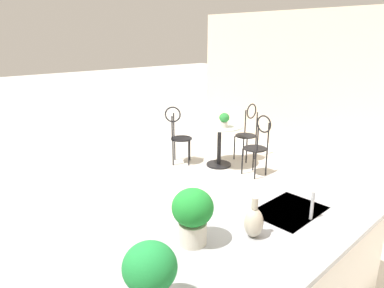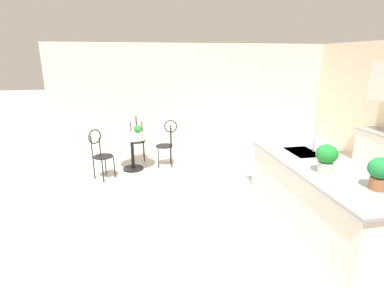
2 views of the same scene
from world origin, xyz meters
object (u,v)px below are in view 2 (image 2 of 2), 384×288
(potted_plant_counter_far, at_px, (380,172))
(vase_on_counter, at_px, (324,155))
(bistro_table, at_px, (132,150))
(potted_plant_counter_near, at_px, (326,157))
(potted_plant_on_table, at_px, (138,130))
(chair_near_window, at_px, (100,152))
(chair_toward_desk, at_px, (137,136))
(chair_by_island, at_px, (167,141))

(potted_plant_counter_far, bearing_deg, vase_on_counter, -176.01)
(bistro_table, distance_m, potted_plant_counter_near, 3.94)
(vase_on_counter, bearing_deg, potted_plant_on_table, -135.43)
(chair_near_window, bearing_deg, chair_toward_desk, 146.61)
(bistro_table, relative_size, potted_plant_counter_near, 2.11)
(chair_near_window, bearing_deg, potted_plant_counter_far, 47.29)
(bistro_table, relative_size, potted_plant_on_table, 3.25)
(chair_near_window, xyz_separation_m, chair_toward_desk, (-1.09, 0.72, 0.00))
(chair_near_window, bearing_deg, potted_plant_counter_near, 50.29)
(bistro_table, height_order, potted_plant_counter_near, potted_plant_counter_near)
(chair_near_window, bearing_deg, chair_by_island, 111.46)
(bistro_table, xyz_separation_m, chair_by_island, (-0.10, 0.75, 0.13))
(chair_near_window, xyz_separation_m, chair_by_island, (-0.53, 1.36, 0.00))
(chair_by_island, bearing_deg, chair_near_window, -68.54)
(chair_by_island, xyz_separation_m, vase_on_counter, (2.74, 1.95, 0.46))
(chair_by_island, xyz_separation_m, potted_plant_counter_near, (3.09, 1.72, 0.56))
(potted_plant_counter_far, bearing_deg, chair_near_window, -132.71)
(chair_by_island, bearing_deg, bistro_table, -82.26)
(bistro_table, height_order, vase_on_counter, vase_on_counter)
(chair_by_island, bearing_deg, potted_plant_counter_near, 29.12)
(potted_plant_counter_far, height_order, potted_plant_counter_near, potted_plant_counter_near)
(chair_toward_desk, relative_size, vase_on_counter, 3.62)
(potted_plant_counter_near, bearing_deg, vase_on_counter, 147.40)
(chair_near_window, xyz_separation_m, potted_plant_on_table, (-0.39, 0.74, 0.31))
(chair_by_island, relative_size, chair_toward_desk, 1.00)
(bistro_table, distance_m, potted_plant_on_table, 0.46)
(potted_plant_on_table, distance_m, potted_plant_counter_near, 3.77)
(chair_near_window, height_order, chair_by_island, same)
(chair_near_window, distance_m, chair_by_island, 1.46)
(bistro_table, height_order, potted_plant_on_table, potted_plant_on_table)
(potted_plant_on_table, bearing_deg, bistro_table, -105.53)
(chair_by_island, relative_size, vase_on_counter, 3.62)
(bistro_table, distance_m, potted_plant_counter_far, 4.54)
(potted_plant_counter_far, relative_size, potted_plant_counter_near, 0.98)
(chair_by_island, xyz_separation_m, chair_toward_desk, (-0.55, -0.64, 0.00))
(chair_by_island, height_order, chair_toward_desk, same)
(chair_near_window, relative_size, vase_on_counter, 3.62)
(bistro_table, xyz_separation_m, potted_plant_counter_far, (3.54, 2.76, 0.69))
(potted_plant_counter_near, bearing_deg, potted_plant_on_table, -141.60)
(chair_by_island, height_order, vase_on_counter, vase_on_counter)
(chair_near_window, xyz_separation_m, vase_on_counter, (2.21, 3.30, 0.46))
(chair_toward_desk, height_order, potted_plant_counter_far, potted_plant_counter_far)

